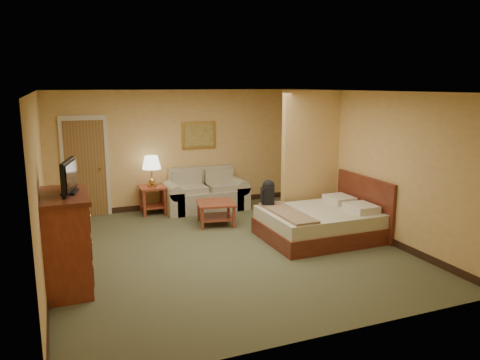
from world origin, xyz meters
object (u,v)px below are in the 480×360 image
bed (322,222)px  dresser (66,241)px  loveseat (205,196)px  coffee_table (216,208)px

bed → dresser: bearing=-173.2°
bed → loveseat: bearing=116.3°
loveseat → dresser: (-2.97, -3.19, 0.36)m
dresser → loveseat: bearing=47.0°
coffee_table → dresser: bearing=-144.4°
coffee_table → dresser: dresser is taller
loveseat → dresser: dresser is taller
loveseat → dresser: size_ratio=1.38×
loveseat → coffee_table: bearing=-98.0°
dresser → bed: dresser is taller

